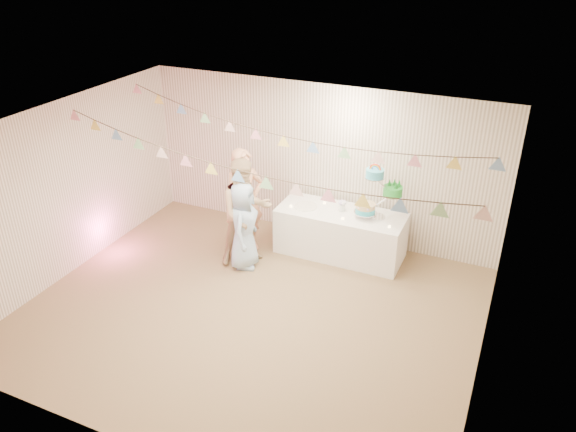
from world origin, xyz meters
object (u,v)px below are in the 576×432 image
at_px(person_adult_b, 246,212).
at_px(cake_stand, 378,193).
at_px(table, 340,233).
at_px(person_child, 244,226).
at_px(person_adult_a, 244,201).

bearing_deg(person_adult_b, cake_stand, -22.12).
xyz_separation_m(table, person_child, (-1.24, -0.93, 0.32)).
xyz_separation_m(person_adult_b, person_child, (0.03, -0.14, -0.16)).
distance_m(table, person_adult_a, 1.61).
distance_m(cake_stand, person_adult_b, 2.03).
bearing_deg(table, person_child, -143.08).
height_order(table, person_child, person_child).
bearing_deg(person_child, person_adult_a, 13.10).
xyz_separation_m(cake_stand, person_adult_a, (-2.01, -0.53, -0.30)).
height_order(cake_stand, person_child, cake_stand).
bearing_deg(person_adult_a, cake_stand, -33.02).
bearing_deg(person_child, person_adult_b, 0.09).
xyz_separation_m(table, person_adult_a, (-1.46, -0.48, 0.49)).
bearing_deg(table, person_adult_a, -161.90).
xyz_separation_m(cake_stand, person_adult_b, (-1.82, -0.84, -0.31)).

